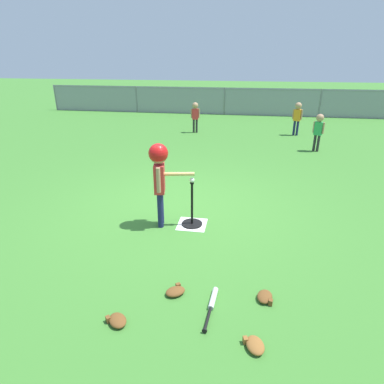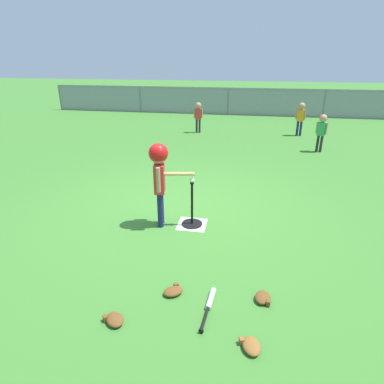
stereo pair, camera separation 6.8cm
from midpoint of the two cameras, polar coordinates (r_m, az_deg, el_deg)
ground_plane at (r=5.64m, az=-1.21°, el=-2.72°), size 60.00×60.00×0.00m
home_plate at (r=5.09m, az=0.38°, el=-5.68°), size 0.44×0.44×0.01m
batting_tee at (r=5.04m, az=0.39°, el=-4.58°), size 0.32×0.32×0.70m
baseball_on_tee at (r=4.78m, az=0.41°, el=2.10°), size 0.07×0.07×0.07m
batter_child at (r=4.74m, az=-5.33°, el=4.13°), size 0.65×0.36×1.29m
fielder_deep_right at (r=11.25m, az=18.71°, el=12.73°), size 0.30×0.21×1.05m
fielder_deep_left at (r=9.46m, az=21.98°, el=10.36°), size 0.27×0.20×1.01m
fielder_near_left at (r=11.13m, az=1.28°, el=13.62°), size 0.29×0.20×1.00m
spare_bat_silver at (r=3.62m, az=3.67°, el=-18.80°), size 0.10×0.62×0.06m
glove_by_plate at (r=3.75m, az=-2.76°, el=-16.96°), size 0.27×0.26×0.07m
glove_near_bats at (r=3.27m, az=10.94°, el=-24.95°), size 0.22×0.26×0.07m
glove_tossed_aside at (r=3.75m, az=12.85°, el=-17.61°), size 0.20×0.25×0.07m
glove_outfield_drop at (r=3.51m, az=-12.89°, el=-20.95°), size 0.27×0.27×0.07m
outfield_fence at (r=14.79m, az=6.47°, el=15.69°), size 16.06×0.06×1.15m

